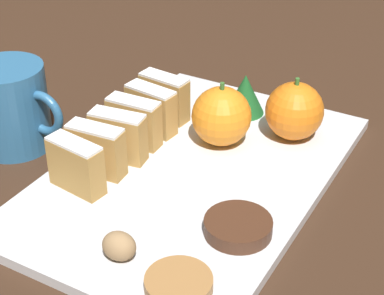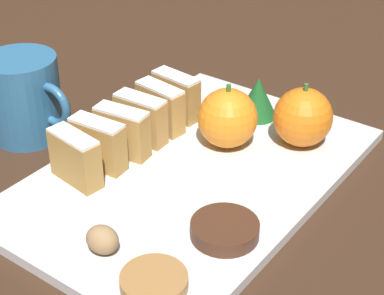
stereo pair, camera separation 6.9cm
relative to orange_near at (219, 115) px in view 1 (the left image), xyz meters
The scene contains 15 objects.
ground_plane 0.08m from the orange_near, 87.20° to the right, with size 6.00×6.00×0.00m, color #382316.
serving_platter 0.08m from the orange_near, 87.20° to the right, with size 0.27×0.41×0.01m.
stollen_slice_front 0.18m from the orange_near, 118.52° to the right, with size 0.07×0.03×0.06m.
stollen_slice_second 0.15m from the orange_near, 125.00° to the right, with size 0.06×0.03×0.06m.
stollen_slice_third 0.12m from the orange_near, 133.14° to the right, with size 0.07×0.03×0.06m.
stollen_slice_fourth 0.10m from the orange_near, 148.35° to the right, with size 0.06×0.03×0.06m.
stollen_slice_fifth 0.08m from the orange_near, 168.75° to the right, with size 0.06×0.03×0.06m.
stollen_slice_sixth 0.09m from the orange_near, 167.66° to the left, with size 0.06×0.03×0.06m.
orange_near is the anchor object (origin of this frame).
orange_far 0.09m from the orange_near, 36.56° to the left, with size 0.07×0.07×0.08m.
walnut 0.23m from the orange_near, 86.11° to the right, with size 0.03×0.03×0.03m.
chocolate_cookie 0.17m from the orange_near, 56.20° to the right, with size 0.07×0.07×0.01m.
gingerbread_cookie 0.25m from the orange_near, 70.49° to the right, with size 0.06×0.06×0.01m.
evergreen_sprig 0.08m from the orange_near, 92.78° to the left, with size 0.05×0.05×0.05m.
coffee_mug 0.24m from the orange_near, 153.40° to the right, with size 0.12×0.09×0.10m.
Camera 1 is at (0.29, -0.51, 0.41)m, focal length 60.00 mm.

